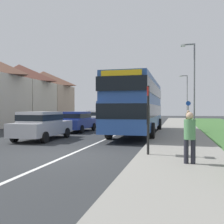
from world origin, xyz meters
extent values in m
plane|color=#2D3033|center=(0.00, 0.00, 0.00)|extent=(120.00, 120.00, 0.00)
cube|color=silver|center=(0.00, 8.00, 0.00)|extent=(0.14, 60.00, 0.01)
cube|color=gray|center=(4.20, 6.00, 0.06)|extent=(3.20, 68.00, 0.12)
cube|color=#284C93|center=(1.41, 8.69, 1.32)|extent=(2.50, 11.04, 1.65)
cube|color=#284C93|center=(1.41, 8.69, 2.92)|extent=(2.45, 10.82, 1.55)
cube|color=black|center=(1.41, 8.69, 1.65)|extent=(2.52, 11.10, 0.76)
cube|color=black|center=(1.41, 8.69, 3.00)|extent=(2.52, 11.10, 0.72)
cube|color=gold|center=(1.41, 3.22, 3.42)|extent=(2.00, 0.08, 0.44)
cylinder|color=black|center=(0.16, 12.11, 0.50)|extent=(0.30, 1.00, 1.00)
cylinder|color=black|center=(2.66, 12.11, 0.50)|extent=(0.30, 1.00, 1.00)
cylinder|color=black|center=(0.16, 5.65, 0.50)|extent=(0.30, 1.00, 1.00)
cylinder|color=black|center=(2.66, 5.65, 0.50)|extent=(0.30, 1.00, 1.00)
cube|color=#B7B7BC|center=(-3.47, 4.45, 0.66)|extent=(1.81, 4.43, 0.72)
cube|color=#B7B7BC|center=(-3.47, 4.23, 1.32)|extent=(1.60, 2.44, 0.59)
cube|color=black|center=(-3.47, 4.23, 1.29)|extent=(1.63, 2.46, 0.33)
cylinder|color=black|center=(-4.36, 5.82, 0.30)|extent=(0.20, 0.60, 0.60)
cylinder|color=black|center=(-2.58, 5.82, 0.30)|extent=(0.20, 0.60, 0.60)
cylinder|color=black|center=(-4.36, 3.08, 0.30)|extent=(0.20, 0.60, 0.60)
cylinder|color=black|center=(-2.58, 3.08, 0.30)|extent=(0.20, 0.60, 0.60)
cube|color=navy|center=(-3.51, 9.93, 0.65)|extent=(1.77, 4.48, 0.69)
cube|color=navy|center=(-3.51, 9.70, 1.28)|extent=(1.56, 2.46, 0.57)
cube|color=black|center=(-3.51, 9.70, 1.25)|extent=(1.60, 2.49, 0.32)
cylinder|color=black|center=(-4.38, 11.31, 0.30)|extent=(0.20, 0.60, 0.60)
cylinder|color=black|center=(-2.64, 11.31, 0.30)|extent=(0.20, 0.60, 0.60)
cylinder|color=black|center=(-4.38, 8.54, 0.30)|extent=(0.20, 0.60, 0.60)
cylinder|color=black|center=(-2.64, 8.54, 0.30)|extent=(0.20, 0.60, 0.60)
cube|color=silver|center=(-3.52, 15.64, 0.66)|extent=(1.82, 4.15, 0.72)
cube|color=silver|center=(-3.52, 15.43, 1.32)|extent=(1.60, 2.28, 0.59)
cube|color=black|center=(-3.52, 15.43, 1.29)|extent=(1.64, 2.31, 0.33)
cylinder|color=black|center=(-4.42, 16.92, 0.30)|extent=(0.20, 0.60, 0.60)
cylinder|color=black|center=(-2.63, 16.92, 0.30)|extent=(0.20, 0.60, 0.60)
cylinder|color=black|center=(-4.42, 14.35, 0.30)|extent=(0.20, 0.60, 0.60)
cylinder|color=black|center=(-2.63, 14.35, 0.30)|extent=(0.20, 0.60, 0.60)
cube|color=slate|center=(-3.49, 20.70, 0.65)|extent=(1.82, 4.21, 0.69)
cube|color=slate|center=(-3.49, 20.49, 1.27)|extent=(1.60, 2.32, 0.56)
cube|color=black|center=(-3.49, 20.49, 1.24)|extent=(1.64, 2.34, 0.32)
cylinder|color=black|center=(-4.39, 22.01, 0.30)|extent=(0.20, 0.60, 0.60)
cylinder|color=black|center=(-2.60, 22.01, 0.30)|extent=(0.20, 0.60, 0.60)
cylinder|color=black|center=(-4.39, 19.40, 0.30)|extent=(0.20, 0.60, 0.60)
cylinder|color=black|center=(-2.60, 19.40, 0.30)|extent=(0.20, 0.60, 0.60)
cylinder|color=#23232D|center=(4.28, -0.86, 0.42)|extent=(0.14, 0.14, 0.85)
cylinder|color=#23232D|center=(4.48, -0.86, 0.42)|extent=(0.14, 0.14, 0.85)
cylinder|color=#518C56|center=(4.38, -0.86, 1.15)|extent=(0.34, 0.34, 0.60)
sphere|color=tan|center=(4.38, -0.86, 1.56)|extent=(0.22, 0.22, 0.22)
cylinder|color=#23232D|center=(4.74, 10.71, 0.42)|extent=(0.14, 0.14, 0.85)
cylinder|color=#23232D|center=(4.94, 10.71, 0.42)|extent=(0.14, 0.14, 0.85)
cylinder|color=#D1C14C|center=(4.84, 10.71, 1.15)|extent=(0.34, 0.34, 0.60)
sphere|color=tan|center=(4.84, 10.71, 1.56)|extent=(0.22, 0.22, 0.22)
cylinder|color=black|center=(3.00, 0.42, 1.30)|extent=(0.09, 0.09, 2.60)
cube|color=red|center=(3.00, 0.42, 2.40)|extent=(0.04, 0.44, 0.32)
cube|color=black|center=(3.00, 0.44, 1.55)|extent=(0.06, 0.52, 0.68)
cylinder|color=slate|center=(5.09, 16.50, 1.05)|extent=(0.08, 0.08, 2.10)
cylinder|color=blue|center=(5.09, 16.50, 2.30)|extent=(0.44, 0.03, 0.44)
cylinder|color=slate|center=(5.40, 12.94, 3.53)|extent=(0.12, 0.12, 7.07)
cube|color=slate|center=(4.95, 12.94, 7.02)|extent=(0.90, 0.10, 0.10)
cube|color=silver|center=(4.50, 12.94, 6.95)|extent=(0.36, 0.20, 0.14)
cylinder|color=slate|center=(5.53, 30.39, 3.36)|extent=(0.12, 0.12, 6.71)
cube|color=slate|center=(5.08, 30.39, 6.66)|extent=(0.90, 0.10, 0.10)
cube|color=silver|center=(4.63, 30.39, 6.59)|extent=(0.36, 0.20, 0.14)
cube|color=beige|center=(-14.82, 19.09, 2.53)|extent=(7.33, 5.84, 5.07)
pyramid|color=brown|center=(-14.82, 19.09, 6.17)|extent=(7.33, 5.84, 2.20)
cube|color=#C1A88E|center=(-14.82, 25.05, 2.53)|extent=(7.33, 5.84, 5.07)
pyramid|color=brown|center=(-14.82, 25.05, 6.17)|extent=(7.33, 5.84, 2.20)
camera|label=1|loc=(3.99, -8.92, 1.76)|focal=41.33mm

